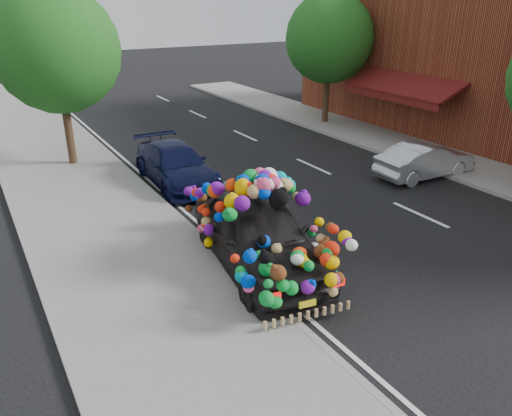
{
  "coord_description": "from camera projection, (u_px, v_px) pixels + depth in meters",
  "views": [
    {
      "loc": [
        -6.9,
        -8.66,
        5.67
      ],
      "look_at": [
        -1.57,
        0.32,
        1.21
      ],
      "focal_mm": 35.0,
      "sensor_mm": 36.0,
      "label": 1
    }
  ],
  "objects": [
    {
      "name": "silver_hatchback",
      "position": [
        425.0,
        160.0,
        16.71
      ],
      "size": [
        3.58,
        1.37,
        1.16
      ],
      "primitive_type": "imported",
      "rotation": [
        0.0,
        0.0,
        1.53
      ],
      "color": "#ADB0B4",
      "rests_on": "ground"
    },
    {
      "name": "plush_art_car",
      "position": [
        258.0,
        219.0,
        10.89
      ],
      "size": [
        2.99,
        5.22,
        2.26
      ],
      "rotation": [
        0.0,
        0.0,
        -0.15
      ],
      "color": "black",
      "rests_on": "ground"
    },
    {
      "name": "footpath_far",
      "position": [
        445.0,
        160.0,
        18.51
      ],
      "size": [
        3.0,
        40.0,
        0.12
      ],
      "primitive_type": "cube",
      "color": "gray",
      "rests_on": "ground"
    },
    {
      "name": "kerb",
      "position": [
        234.0,
        267.0,
        11.19
      ],
      "size": [
        0.15,
        60.0,
        0.13
      ],
      "primitive_type": "cube",
      "color": "gray",
      "rests_on": "ground"
    },
    {
      "name": "lane_markings",
      "position": [
        420.0,
        215.0,
        14.0
      ],
      "size": [
        6.0,
        50.0,
        0.01
      ],
      "primitive_type": null,
      "color": "silver",
      "rests_on": "ground"
    },
    {
      "name": "sidewalk",
      "position": [
        150.0,
        291.0,
        10.28
      ],
      "size": [
        4.0,
        60.0,
        0.12
      ],
      "primitive_type": "cube",
      "color": "gray",
      "rests_on": "ground"
    },
    {
      "name": "tree_far_b",
      "position": [
        329.0,
        38.0,
        22.45
      ],
      "size": [
        4.0,
        4.0,
        5.9
      ],
      "color": "#332114",
      "rests_on": "ground"
    },
    {
      "name": "navy_sedan",
      "position": [
        176.0,
        165.0,
        16.14
      ],
      "size": [
        1.91,
        4.38,
        1.26
      ],
      "primitive_type": "imported",
      "rotation": [
        0.0,
        0.0,
        -0.03
      ],
      "color": "black",
      "rests_on": "ground"
    },
    {
      "name": "ground",
      "position": [
        317.0,
        245.0,
        12.32
      ],
      "size": [
        100.0,
        100.0,
        0.0
      ],
      "primitive_type": "plane",
      "color": "black",
      "rests_on": "ground"
    },
    {
      "name": "tree_near_sidewalk",
      "position": [
        57.0,
        50.0,
        16.47
      ],
      "size": [
        4.2,
        4.2,
        6.13
      ],
      "color": "#332114",
      "rests_on": "ground"
    }
  ]
}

